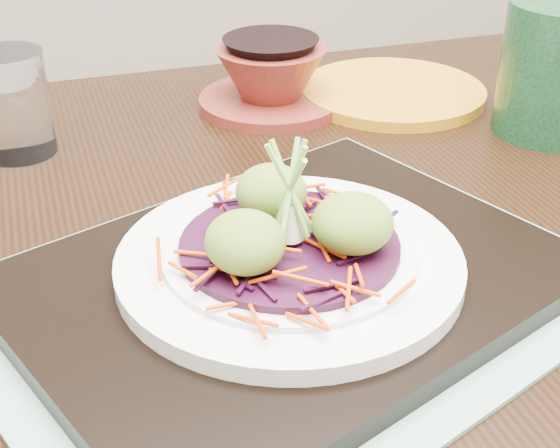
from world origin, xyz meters
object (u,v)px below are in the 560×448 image
object	(u,v)px
water_glass	(12,104)
yellow_plate	(392,92)
serving_tray	(289,280)
dining_table	(255,332)
terracotta_bowl_set	(271,81)
white_plate	(289,260)
green_jar	(558,69)

from	to	relation	value
water_glass	yellow_plate	bearing A→B (deg)	2.33
serving_tray	dining_table	bearing A→B (deg)	69.25
water_glass	terracotta_bowl_set	world-z (taller)	water_glass
white_plate	green_jar	bearing A→B (deg)	28.26
terracotta_bowl_set	green_jar	xyz separation A→B (m)	(0.25, -0.16, 0.04)
water_glass	yellow_plate	size ratio (longest dim) A/B	0.48
water_glass	yellow_plate	world-z (taller)	water_glass
water_glass	green_jar	size ratio (longest dim) A/B	0.76
serving_tray	water_glass	distance (m)	0.35
terracotta_bowl_set	green_jar	distance (m)	0.29
yellow_plate	water_glass	bearing A→B (deg)	-177.67
white_plate	yellow_plate	distance (m)	0.40
serving_tray	white_plate	distance (m)	0.02
dining_table	green_jar	bearing A→B (deg)	16.03
serving_tray	white_plate	xyz separation A→B (m)	(0.00, 0.00, 0.02)
serving_tray	terracotta_bowl_set	world-z (taller)	terracotta_bowl_set
terracotta_bowl_set	dining_table	bearing A→B (deg)	-111.37
white_plate	water_glass	bearing A→B (deg)	118.62
dining_table	white_plate	xyz separation A→B (m)	(-0.00, -0.09, 0.13)
yellow_plate	dining_table	bearing A→B (deg)	-135.40
yellow_plate	green_jar	xyz separation A→B (m)	(0.11, -0.14, 0.06)
dining_table	white_plate	bearing A→B (deg)	-90.19
white_plate	water_glass	world-z (taller)	water_glass
yellow_plate	terracotta_bowl_set	bearing A→B (deg)	172.85
dining_table	yellow_plate	bearing A→B (deg)	45.01
white_plate	yellow_plate	world-z (taller)	white_plate
serving_tray	yellow_plate	world-z (taller)	serving_tray
serving_tray	water_glass	bearing A→B (deg)	98.47
serving_tray	terracotta_bowl_set	size ratio (longest dim) A/B	1.77
serving_tray	water_glass	world-z (taller)	water_glass
green_jar	dining_table	bearing A→B (deg)	-164.38
white_plate	terracotta_bowl_set	size ratio (longest dim) A/B	1.15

